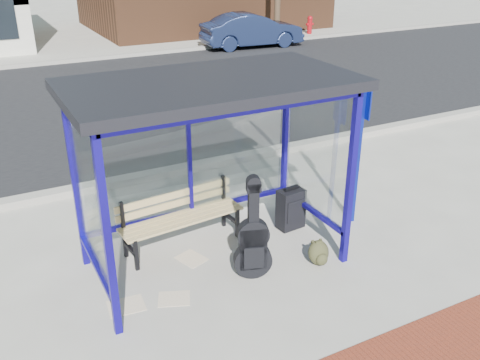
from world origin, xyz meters
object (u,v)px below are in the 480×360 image
guitar_bag (253,243)px  parked_car (252,30)px  backpack (319,254)px  bench (180,215)px  fire_hydrant (310,24)px  suitcase (291,209)px

guitar_bag → parked_car: bearing=80.1°
parked_car → backpack: bearing=159.5°
bench → guitar_bag: guitar_bag is taller
fire_hydrant → suitcase: bearing=-125.2°
guitar_bag → parked_car: 15.02m
backpack → fire_hydrant: size_ratio=0.44×
suitcase → backpack: (-0.18, -0.97, -0.15)m
bench → backpack: size_ratio=5.26×
fire_hydrant → backpack: bearing=-123.9°
bench → suitcase: (1.58, -0.30, -0.15)m
guitar_bag → fire_hydrant: guitar_bag is taller
guitar_bag → fire_hydrant: 18.20m
bench → guitar_bag: (0.51, -1.12, 0.02)m
bench → guitar_bag: bearing=-71.1°
suitcase → parked_car: parked_car is taller
suitcase → backpack: size_ratio=1.99×
suitcase → fire_hydrant: size_ratio=0.87×
backpack → parked_car: parked_car is taller
bench → parked_car: bearing=51.9°
parked_car → suitcase: bearing=158.4°
guitar_bag → suitcase: size_ratio=1.96×
suitcase → bench: bearing=163.8°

